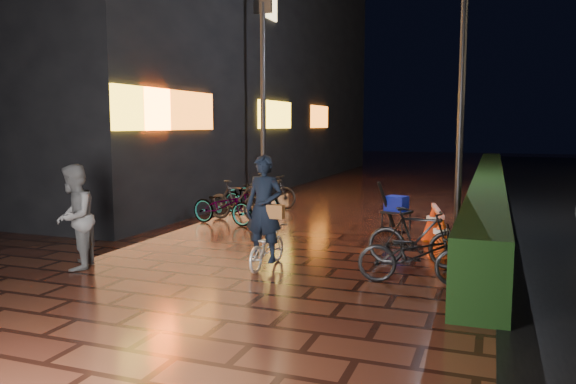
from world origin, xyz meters
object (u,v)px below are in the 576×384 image
at_px(traffic_barrier, 437,228).
at_px(cyclist, 265,226).
at_px(bystander_person, 74,217).
at_px(cart_assembly, 395,205).

bearing_deg(traffic_barrier, cyclist, -134.36).
bearing_deg(cyclist, traffic_barrier, 45.64).
xyz_separation_m(bystander_person, traffic_barrier, (5.20, 3.57, -0.46)).
relative_size(cyclist, traffic_barrier, 1.00).
xyz_separation_m(traffic_barrier, cart_assembly, (-0.99, 1.35, 0.19)).
bearing_deg(cart_assembly, traffic_barrier, -53.63).
relative_size(bystander_person, cyclist, 0.92).
distance_m(cyclist, cart_assembly, 4.07).
bearing_deg(traffic_barrier, bystander_person, -145.55).
xyz_separation_m(bystander_person, cart_assembly, (4.21, 4.91, -0.27)).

